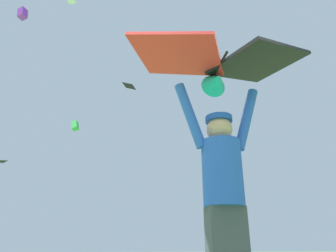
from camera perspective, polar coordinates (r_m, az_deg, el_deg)
kite_flyer_person at (r=2.65m, az=10.21°, el=-11.94°), size 0.81×0.39×1.92m
held_stunt_kite at (r=3.02m, az=9.15°, el=11.03°), size 1.75×1.03×0.40m
distant_kite_black_far_center at (r=22.56m, az=-7.12°, el=7.42°), size 0.98×1.03×0.48m
distant_kite_green_mid_left at (r=27.55m, az=-16.78°, el=0.06°), size 0.74×0.85×0.95m
distant_kite_black_high_left at (r=35.87m, az=-28.29°, el=-5.73°), size 0.84×0.84×0.28m
distant_kite_purple_overhead_distant at (r=25.25m, az=-25.25°, el=18.26°), size 0.77×0.77×0.86m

